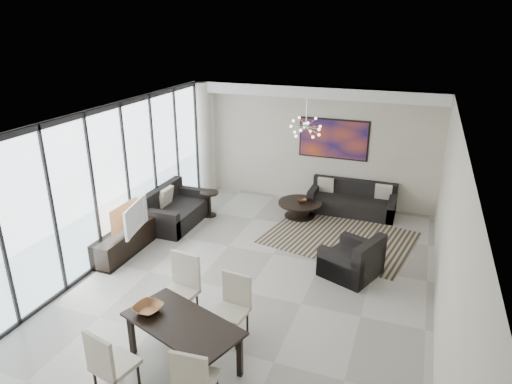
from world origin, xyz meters
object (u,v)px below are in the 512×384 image
at_px(tv_console, 125,242).
at_px(television, 131,217).
at_px(dining_table, 183,328).
at_px(sofa_main, 352,202).
at_px(coffee_table, 300,208).

bearing_deg(tv_console, television, 23.60).
height_order(tv_console, dining_table, dining_table).
relative_size(sofa_main, television, 2.02).
height_order(sofa_main, tv_console, sofa_main).
distance_m(coffee_table, sofa_main, 1.29).
bearing_deg(television, sofa_main, -57.56).
bearing_deg(television, dining_table, -145.78).
distance_m(coffee_table, tv_console, 4.04).
distance_m(tv_console, dining_table, 3.51).
relative_size(coffee_table, television, 1.03).
xyz_separation_m(tv_console, dining_table, (2.60, -2.33, 0.33)).
height_order(sofa_main, dining_table, sofa_main).
bearing_deg(television, tv_console, 102.42).
bearing_deg(coffee_table, sofa_main, 31.42).
bearing_deg(tv_console, coffee_table, 46.63).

